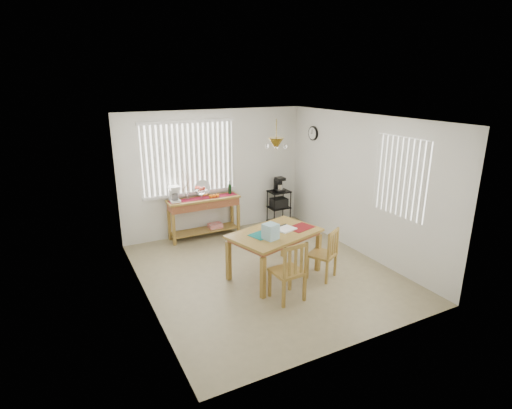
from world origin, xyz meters
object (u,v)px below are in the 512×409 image
sideboard (204,208)px  wire_cart (279,204)px  chair_left (289,272)px  dining_table (275,237)px  chair_right (324,254)px  cart_items (279,185)px

sideboard → wire_cart: size_ratio=1.94×
sideboard → chair_left: size_ratio=1.58×
dining_table → chair_left: bearing=-104.8°
wire_cart → chair_right: (-0.67, -2.62, -0.04)m
wire_cart → cart_items: size_ratio=2.43×
wire_cart → cart_items: 0.45m
chair_left → chair_right: size_ratio=1.09×
sideboard → dining_table: size_ratio=0.91×
sideboard → chair_right: (1.11, -2.64, -0.21)m
dining_table → wire_cart: bearing=58.0°
chair_right → wire_cart: bearing=75.7°
sideboard → cart_items: bearing=-0.3°
cart_items → sideboard: bearing=179.7°
cart_items → chair_left: bearing=-117.8°
cart_items → chair_left: 3.38m
sideboard → dining_table: (0.43, -2.18, 0.05)m
wire_cart → chair_left: bearing=-117.8°
sideboard → chair_left: chair_left is taller
sideboard → dining_table: 2.22m
sideboard → cart_items: cart_items is taller
sideboard → chair_left: 2.99m
chair_right → chair_left: bearing=-159.4°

